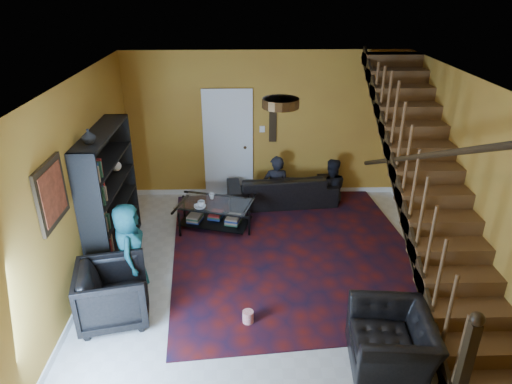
# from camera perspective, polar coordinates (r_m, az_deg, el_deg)

# --- Properties ---
(floor) EXTENTS (5.50, 5.50, 0.00)m
(floor) POSITION_cam_1_polar(r_m,az_deg,el_deg) (6.85, 2.05, -10.00)
(floor) COLOR beige
(floor) RESTS_ON ground
(room) EXTENTS (5.50, 5.50, 5.50)m
(room) POSITION_cam_1_polar(r_m,az_deg,el_deg) (8.00, -8.11, -4.25)
(room) COLOR #B98929
(room) RESTS_ON ground
(staircase) EXTENTS (0.95, 5.02, 3.18)m
(staircase) POSITION_cam_1_polar(r_m,az_deg,el_deg) (6.63, 20.87, 0.86)
(staircase) COLOR brown
(staircase) RESTS_ON floor
(bookshelf) EXTENTS (0.35, 1.80, 2.00)m
(bookshelf) POSITION_cam_1_polar(r_m,az_deg,el_deg) (7.16, -17.73, -0.72)
(bookshelf) COLOR black
(bookshelf) RESTS_ON floor
(door) EXTENTS (0.82, 0.05, 2.05)m
(door) POSITION_cam_1_polar(r_m,az_deg,el_deg) (8.82, -3.48, 5.79)
(door) COLOR silver
(door) RESTS_ON floor
(framed_picture) EXTENTS (0.04, 0.74, 0.74)m
(framed_picture) POSITION_cam_1_polar(r_m,az_deg,el_deg) (5.61, -24.22, -0.20)
(framed_picture) COLOR maroon
(framed_picture) RESTS_ON room
(wall_hanging) EXTENTS (0.14, 0.03, 0.90)m
(wall_hanging) POSITION_cam_1_polar(r_m,az_deg,el_deg) (8.67, 2.13, 9.14)
(wall_hanging) COLOR black
(wall_hanging) RESTS_ON room
(ceiling_fixture) EXTENTS (0.40, 0.40, 0.10)m
(ceiling_fixture) POSITION_cam_1_polar(r_m,az_deg,el_deg) (4.95, 3.11, 11.04)
(ceiling_fixture) COLOR #3F2814
(ceiling_fixture) RESTS_ON room
(rug) EXTENTS (4.16, 4.65, 0.02)m
(rug) POSITION_cam_1_polar(r_m,az_deg,el_deg) (7.37, 4.67, -7.17)
(rug) COLOR #4B0F0D
(rug) RESTS_ON floor
(sofa) EXTENTS (2.11, 0.99, 0.60)m
(sofa) POSITION_cam_1_polar(r_m,az_deg,el_deg) (8.72, 3.20, 0.41)
(sofa) COLOR black
(sofa) RESTS_ON floor
(armchair_left) EXTENTS (1.00, 0.99, 0.77)m
(armchair_left) POSITION_cam_1_polar(r_m,az_deg,el_deg) (6.09, -17.42, -12.00)
(armchair_left) COLOR black
(armchair_left) RESTS_ON floor
(armchair_right) EXTENTS (0.93, 1.05, 0.64)m
(armchair_right) POSITION_cam_1_polar(r_m,az_deg,el_deg) (5.49, 16.54, -17.45)
(armchair_right) COLOR black
(armchair_right) RESTS_ON floor
(person_adult_a) EXTENTS (0.53, 0.36, 1.39)m
(person_adult_a) POSITION_cam_1_polar(r_m,az_deg,el_deg) (8.78, 2.52, 0.24)
(person_adult_a) COLOR black
(person_adult_a) RESTS_ON sofa
(person_adult_b) EXTENTS (0.65, 0.50, 1.32)m
(person_adult_b) POSITION_cam_1_polar(r_m,az_deg,el_deg) (8.92, 9.24, 0.11)
(person_adult_b) COLOR black
(person_adult_b) RESTS_ON sofa
(person_child) EXTENTS (0.50, 0.69, 1.31)m
(person_child) POSITION_cam_1_polar(r_m,az_deg,el_deg) (6.39, -15.52, -6.85)
(person_child) COLOR #1A6561
(person_child) RESTS_ON armchair_left
(coffee_table) EXTENTS (1.37, 1.03, 0.47)m
(coffee_table) POSITION_cam_1_polar(r_m,az_deg,el_deg) (7.90, -5.09, -2.66)
(coffee_table) COLOR black
(coffee_table) RESTS_ON floor
(cup_a) EXTENTS (0.16, 0.16, 0.10)m
(cup_a) POSITION_cam_1_polar(r_m,az_deg,el_deg) (7.70, -6.85, -1.47)
(cup_a) COLOR #999999
(cup_a) RESTS_ON coffee_table
(cup_b) EXTENTS (0.13, 0.13, 0.10)m
(cup_b) POSITION_cam_1_polar(r_m,az_deg,el_deg) (7.95, -5.56, -0.53)
(cup_b) COLOR #999999
(cup_b) RESTS_ON coffee_table
(bowl) EXTENTS (0.23, 0.23, 0.05)m
(bowl) POSITION_cam_1_polar(r_m,az_deg,el_deg) (7.65, -7.03, -1.86)
(bowl) COLOR #999999
(bowl) RESTS_ON coffee_table
(vase) EXTENTS (0.18, 0.18, 0.19)m
(vase) POSITION_cam_1_polar(r_m,az_deg,el_deg) (6.31, -20.21, 6.56)
(vase) COLOR #999999
(vase) RESTS_ON bookshelf
(popcorn_bucket) EXTENTS (0.18, 0.18, 0.16)m
(popcorn_bucket) POSITION_cam_1_polar(r_m,az_deg,el_deg) (5.92, -1.00, -15.32)
(popcorn_bucket) COLOR red
(popcorn_bucket) RESTS_ON rug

